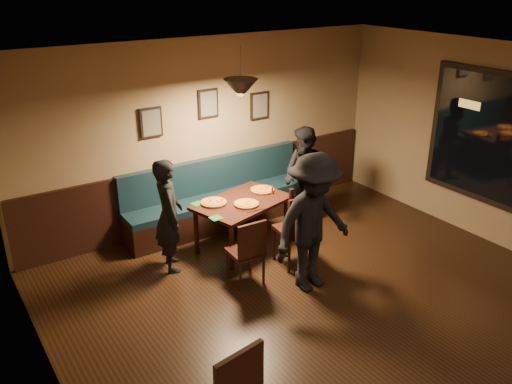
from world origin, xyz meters
The scene contains 26 objects.
floor centered at (0.00, 0.00, 0.00)m, with size 7.00×7.00×0.00m, color black.
ceiling centered at (0.00, 0.00, 2.80)m, with size 7.00×7.00×0.00m, color silver.
wall_back centered at (0.00, 3.50, 1.40)m, with size 6.00×6.00×0.00m, color #8C704F.
wall_left centered at (-3.00, 0.00, 1.40)m, with size 7.00×7.00×0.00m, color #8C704F.
wainscot centered at (0.00, 3.47, 0.50)m, with size 5.88×0.06×1.00m, color black.
booth_bench centered at (0.00, 3.20, 0.50)m, with size 3.00×0.60×1.00m, color #0F232D, non-canonical shape.
window_frame centered at (2.96, 0.50, 1.50)m, with size 0.06×2.56×1.86m, color black.
window_glass centered at (2.93, 0.50, 1.50)m, with size 2.40×2.40×0.00m, color black.
picture_left centered at (-0.90, 3.47, 1.70)m, with size 0.32×0.04×0.42m, color black.
picture_center centered at (0.00, 3.47, 1.85)m, with size 0.32×0.04×0.42m, color black.
picture_right centered at (0.90, 3.47, 1.70)m, with size 0.32×0.04×0.42m, color black.
pendant_lamp centered at (-0.07, 2.44, 2.25)m, with size 0.44×0.44×0.25m, color black.
dining_table centered at (-0.07, 2.44, 0.35)m, with size 1.29×0.83×0.69m, color #321B0E.
chair_near_left centered at (-0.55, 1.63, 0.44)m, with size 0.39×0.39×0.88m, color black, non-canonical shape.
chair_near_right centered at (0.25, 1.66, 0.52)m, with size 0.46×0.46×1.03m, color black, non-canonical shape.
diner_left centered at (-1.17, 2.46, 0.75)m, with size 0.55×0.36×1.51m, color black.
diner_right centered at (1.15, 2.61, 0.75)m, with size 0.73×0.57×1.50m, color black.
diner_front centered at (0.07, 1.08, 0.87)m, with size 1.12×0.65×1.74m, color black.
pizza_a centered at (-0.45, 2.58, 0.71)m, with size 0.36×0.36×0.04m, color orange.
pizza_b centered at (-0.10, 2.30, 0.71)m, with size 0.34×0.34×0.04m, color gold.
pizza_c centered at (0.36, 2.59, 0.71)m, with size 0.34×0.34×0.04m, color gold.
soda_glass centered at (0.54, 2.13, 0.77)m, with size 0.07×0.07×0.15m, color black.
tabasco_bottle centered at (0.41, 2.41, 0.76)m, with size 0.03×0.03×0.13m, color #A12605.
napkin_a centered at (-0.64, 2.70, 0.70)m, with size 0.15×0.15×0.01m, color #1C6923.
napkin_b centered at (-0.65, 2.16, 0.70)m, with size 0.15×0.15×0.01m, color #1C6B26.
cutlery_set centered at (-0.11, 2.07, 0.70)m, with size 0.02×0.18×0.00m, color silver.
Camera 1 is at (-3.64, -3.29, 3.65)m, focal length 37.43 mm.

